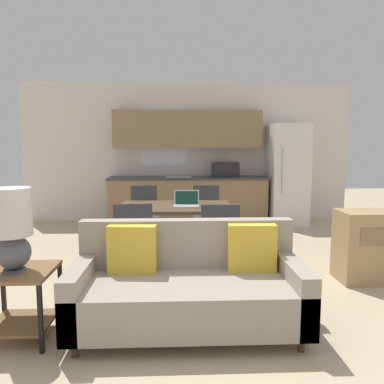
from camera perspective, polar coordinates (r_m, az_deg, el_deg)
ground_plane at (r=3.16m, az=2.03°, el=-20.83°), size 20.00×20.00×0.00m
wall_back at (r=7.42m, az=-0.78°, el=6.04°), size 6.40×0.07×2.70m
kitchen_counter at (r=7.15m, az=-0.54°, el=1.91°), size 2.99×0.65×2.15m
refrigerator at (r=7.32m, az=14.27°, el=2.60°), size 0.69×0.79×1.89m
dining_table at (r=4.80m, az=-2.46°, el=-2.79°), size 1.44×0.92×0.72m
couch at (r=3.13m, az=-0.62°, el=-14.27°), size 1.82×0.80×0.85m
side_table at (r=3.24m, az=-24.75°, el=-13.68°), size 0.51×0.51×0.54m
table_lamp at (r=3.09m, az=-25.74°, el=-4.78°), size 0.29×0.29×0.63m
dining_chair_far_left at (r=5.65m, az=-7.24°, el=-3.05°), size 0.47×0.47×0.89m
dining_chair_near_left at (r=4.10m, az=-8.86°, el=-6.92°), size 0.45×0.45×0.89m
dining_chair_near_right at (r=4.02m, az=4.16°, el=-7.12°), size 0.43×0.43×0.89m
dining_chair_far_right at (r=5.63m, az=2.26°, el=-3.03°), size 0.43×0.43×0.89m
laptop at (r=4.73m, az=-0.84°, el=-1.59°), size 0.33×0.27×0.20m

